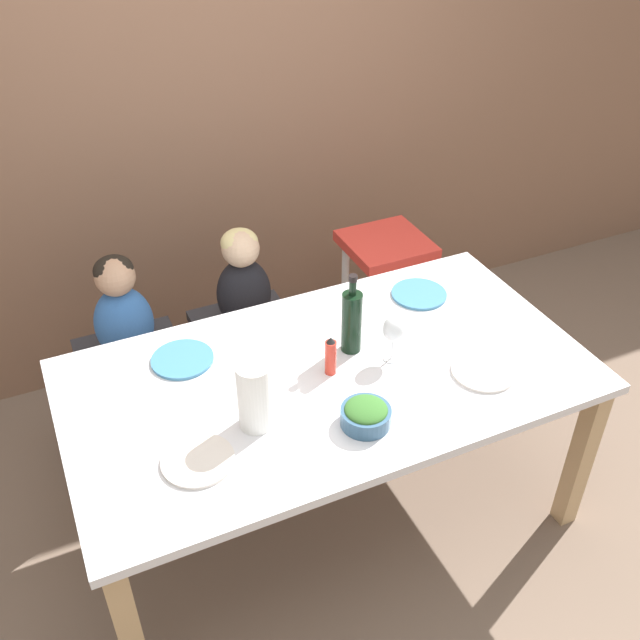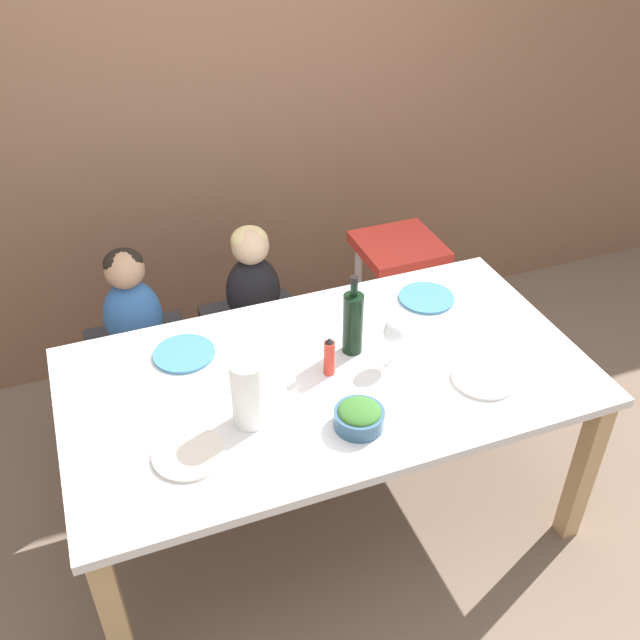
# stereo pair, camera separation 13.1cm
# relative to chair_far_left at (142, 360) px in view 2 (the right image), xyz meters

# --- Properties ---
(ground_plane) EXTENTS (14.00, 14.00, 0.00)m
(ground_plane) POSITION_rel_chair_far_left_xyz_m (0.57, -0.73, -0.40)
(ground_plane) COLOR #705B4C
(wall_back) EXTENTS (10.00, 0.06, 2.70)m
(wall_back) POSITION_rel_chair_far_left_xyz_m (0.57, 0.57, 0.95)
(wall_back) COLOR brown
(wall_back) RESTS_ON ground_plane
(dining_table) EXTENTS (1.82, 0.99, 0.73)m
(dining_table) POSITION_rel_chair_far_left_xyz_m (0.57, -0.73, 0.25)
(dining_table) COLOR silver
(dining_table) RESTS_ON ground_plane
(chair_far_left) EXTENTS (0.43, 0.43, 0.47)m
(chair_far_left) POSITION_rel_chair_far_left_xyz_m (0.00, 0.00, 0.00)
(chair_far_left) COLOR silver
(chair_far_left) RESTS_ON ground_plane
(chair_far_center) EXTENTS (0.43, 0.43, 0.47)m
(chair_far_center) POSITION_rel_chair_far_left_xyz_m (0.51, 0.00, 0.00)
(chair_far_center) COLOR silver
(chair_far_center) RESTS_ON ground_plane
(chair_right_highchair) EXTENTS (0.37, 0.36, 0.74)m
(chair_right_highchair) POSITION_rel_chair_far_left_xyz_m (1.21, 0.00, 0.18)
(chair_right_highchair) COLOR silver
(chair_right_highchair) RESTS_ON ground_plane
(person_child_left) EXTENTS (0.24, 0.20, 0.47)m
(person_child_left) POSITION_rel_chair_far_left_xyz_m (0.00, 0.00, 0.31)
(person_child_left) COLOR #3366B2
(person_child_left) RESTS_ON chair_far_left
(person_child_center) EXTENTS (0.24, 0.20, 0.47)m
(person_child_center) POSITION_rel_chair_far_left_xyz_m (0.51, 0.00, 0.31)
(person_child_center) COLOR black
(person_child_center) RESTS_ON chair_far_center
(wine_bottle) EXTENTS (0.07, 0.07, 0.32)m
(wine_bottle) POSITION_rel_chair_far_left_xyz_m (0.71, -0.64, 0.46)
(wine_bottle) COLOR black
(wine_bottle) RESTS_ON dining_table
(paper_towel_roll) EXTENTS (0.11, 0.11, 0.24)m
(paper_towel_roll) POSITION_rel_chair_far_left_xyz_m (0.26, -0.86, 0.45)
(paper_towel_roll) COLOR white
(paper_towel_roll) RESTS_ON dining_table
(wine_glass_near) EXTENTS (0.08, 0.08, 0.18)m
(wine_glass_near) POSITION_rel_chair_far_left_xyz_m (0.81, -0.75, 0.46)
(wine_glass_near) COLOR white
(wine_glass_near) RESTS_ON dining_table
(salad_bowl_large) EXTENTS (0.16, 0.16, 0.08)m
(salad_bowl_large) POSITION_rel_chair_far_left_xyz_m (0.57, -1.00, 0.37)
(salad_bowl_large) COLOR #335675
(salad_bowl_large) RESTS_ON dining_table
(dinner_plate_front_left) EXTENTS (0.22, 0.22, 0.01)m
(dinner_plate_front_left) POSITION_rel_chair_far_left_xyz_m (0.04, -0.94, 0.34)
(dinner_plate_front_left) COLOR silver
(dinner_plate_front_left) RESTS_ON dining_table
(dinner_plate_back_left) EXTENTS (0.22, 0.22, 0.01)m
(dinner_plate_back_left) POSITION_rel_chair_far_left_xyz_m (0.13, -0.45, 0.34)
(dinner_plate_back_left) COLOR teal
(dinner_plate_back_left) RESTS_ON dining_table
(dinner_plate_back_right) EXTENTS (0.22, 0.22, 0.01)m
(dinner_plate_back_right) POSITION_rel_chair_far_left_xyz_m (1.11, -0.44, 0.34)
(dinner_plate_back_right) COLOR teal
(dinner_plate_back_right) RESTS_ON dining_table
(dinner_plate_front_right) EXTENTS (0.22, 0.22, 0.01)m
(dinner_plate_front_right) POSITION_rel_chair_far_left_xyz_m (1.07, -0.95, 0.34)
(dinner_plate_front_right) COLOR silver
(dinner_plate_front_right) RESTS_ON dining_table
(condiment_bottle_hot_sauce) EXTENTS (0.04, 0.04, 0.15)m
(condiment_bottle_hot_sauce) POSITION_rel_chair_far_left_xyz_m (0.58, -0.73, 0.40)
(condiment_bottle_hot_sauce) COLOR red
(condiment_bottle_hot_sauce) RESTS_ON dining_table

